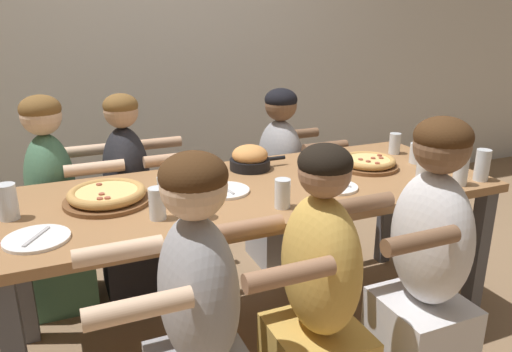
# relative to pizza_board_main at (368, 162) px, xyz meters

# --- Properties ---
(ground_plane) EXTENTS (18.00, 18.00, 0.00)m
(ground_plane) POSITION_rel_pizza_board_main_xyz_m (-0.63, -0.04, -0.79)
(ground_plane) COLOR #896B4C
(ground_plane) RESTS_ON ground
(dining_table) EXTENTS (2.16, 0.84, 0.76)m
(dining_table) POSITION_rel_pizza_board_main_xyz_m (-0.63, -0.04, -0.11)
(dining_table) COLOR #996B42
(dining_table) RESTS_ON ground
(pizza_board_main) EXTENTS (0.30, 0.30, 0.05)m
(pizza_board_main) POSITION_rel_pizza_board_main_xyz_m (0.00, 0.00, 0.00)
(pizza_board_main) COLOR brown
(pizza_board_main) RESTS_ON dining_table
(pizza_board_second) EXTENTS (0.35, 0.35, 0.06)m
(pizza_board_second) POSITION_rel_pizza_board_main_xyz_m (-1.27, 0.02, 0.00)
(pizza_board_second) COLOR brown
(pizza_board_second) RESTS_ON dining_table
(skillet_bowl) EXTENTS (0.29, 0.20, 0.12)m
(skillet_bowl) POSITION_rel_pizza_board_main_xyz_m (-0.55, 0.21, 0.03)
(skillet_bowl) COLOR black
(skillet_bowl) RESTS_ON dining_table
(empty_plate_a) EXTENTS (0.22, 0.22, 0.02)m
(empty_plate_a) POSITION_rel_pizza_board_main_xyz_m (-0.78, -0.05, -0.02)
(empty_plate_a) COLOR white
(empty_plate_a) RESTS_ON dining_table
(empty_plate_b) EXTENTS (0.22, 0.22, 0.02)m
(empty_plate_b) POSITION_rel_pizza_board_main_xyz_m (-1.54, -0.24, -0.02)
(empty_plate_b) COLOR white
(empty_plate_b) RESTS_ON dining_table
(empty_plate_c) EXTENTS (0.20, 0.20, 0.02)m
(empty_plate_c) POSITION_rel_pizza_board_main_xyz_m (-0.31, -0.20, -0.02)
(empty_plate_c) COLOR white
(empty_plate_c) RESTS_ON dining_table
(cocktail_glass_blue) EXTENTS (0.08, 0.08, 0.11)m
(cocktail_glass_blue) POSITION_rel_pizza_board_main_xyz_m (-1.02, -0.01, 0.01)
(cocktail_glass_blue) COLOR silver
(cocktail_glass_blue) RESTS_ON dining_table
(drinking_glass_a) EXTENTS (0.07, 0.07, 0.14)m
(drinking_glass_a) POSITION_rel_pizza_board_main_xyz_m (-1.63, -0.00, 0.03)
(drinking_glass_a) COLOR silver
(drinking_glass_a) RESTS_ON dining_table
(drinking_glass_b) EXTENTS (0.06, 0.06, 0.12)m
(drinking_glass_b) POSITION_rel_pizza_board_main_xyz_m (-1.11, -0.22, 0.03)
(drinking_glass_b) COLOR silver
(drinking_glass_b) RESTS_ON dining_table
(drinking_glass_c) EXTENTS (0.06, 0.06, 0.12)m
(drinking_glass_c) POSITION_rel_pizza_board_main_xyz_m (-0.62, -0.31, 0.03)
(drinking_glass_c) COLOR silver
(drinking_glass_c) RESTS_ON dining_table
(drinking_glass_d) EXTENTS (0.07, 0.07, 0.15)m
(drinking_glass_d) POSITION_rel_pizza_board_main_xyz_m (0.37, -0.37, 0.05)
(drinking_glass_d) COLOR silver
(drinking_glass_d) RESTS_ON dining_table
(drinking_glass_e) EXTENTS (0.08, 0.08, 0.10)m
(drinking_glass_e) POSITION_rel_pizza_board_main_xyz_m (0.28, -0.03, 0.02)
(drinking_glass_e) COLOR silver
(drinking_glass_e) RESTS_ON dining_table
(drinking_glass_f) EXTENTS (0.06, 0.06, 0.15)m
(drinking_glass_f) POSITION_rel_pizza_board_main_xyz_m (0.23, -0.38, 0.05)
(drinking_glass_f) COLOR silver
(drinking_glass_f) RESTS_ON dining_table
(drinking_glass_g) EXTENTS (0.07, 0.07, 0.14)m
(drinking_glass_g) POSITION_rel_pizza_board_main_xyz_m (-0.98, -0.27, 0.03)
(drinking_glass_g) COLOR silver
(drinking_glass_g) RESTS_ON dining_table
(drinking_glass_h) EXTENTS (0.06, 0.06, 0.11)m
(drinking_glass_h) POSITION_rel_pizza_board_main_xyz_m (0.15, -0.23, 0.02)
(drinking_glass_h) COLOR silver
(drinking_glass_h) RESTS_ON dining_table
(drinking_glass_i) EXTENTS (0.06, 0.06, 0.11)m
(drinking_glass_i) POSITION_rel_pizza_board_main_xyz_m (0.29, 0.16, 0.02)
(drinking_glass_i) COLOR silver
(drinking_glass_i) RESTS_ON dining_table
(diner_far_midleft) EXTENTS (0.51, 0.40, 1.11)m
(diner_far_midleft) POSITION_rel_pizza_board_main_xyz_m (-1.10, 0.60, -0.29)
(diner_far_midleft) COLOR #232328
(diner_far_midleft) RESTS_ON ground
(diner_near_midright) EXTENTS (0.51, 0.40, 1.17)m
(diner_near_midright) POSITION_rel_pizza_board_main_xyz_m (-0.19, -0.67, -0.25)
(diner_near_midright) COLOR silver
(diner_near_midright) RESTS_ON ground
(diner_near_center) EXTENTS (0.51, 0.40, 1.12)m
(diner_near_center) POSITION_rel_pizza_board_main_xyz_m (-0.66, -0.67, -0.28)
(diner_near_center) COLOR gold
(diner_near_center) RESTS_ON ground
(diner_near_midleft) EXTENTS (0.51, 0.40, 1.14)m
(diner_near_midleft) POSITION_rel_pizza_board_main_xyz_m (-1.10, -0.67, -0.26)
(diner_near_midleft) COLOR #99999E
(diner_near_midleft) RESTS_ON ground
(diner_far_left) EXTENTS (0.51, 0.40, 1.13)m
(diner_far_left) POSITION_rel_pizza_board_main_xyz_m (-1.47, 0.60, -0.27)
(diner_far_left) COLOR #477556
(diner_far_left) RESTS_ON ground
(diner_far_midright) EXTENTS (0.51, 0.40, 1.09)m
(diner_far_midright) POSITION_rel_pizza_board_main_xyz_m (-0.19, 0.60, -0.29)
(diner_far_midright) COLOR #99999E
(diner_far_midright) RESTS_ON ground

